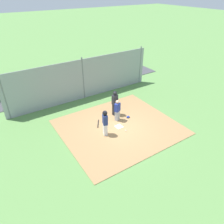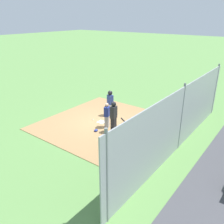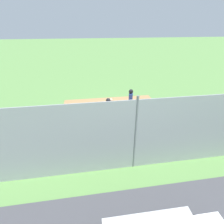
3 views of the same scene
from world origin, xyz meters
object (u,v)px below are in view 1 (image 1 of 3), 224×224
object	(u,v)px
runner	(105,121)
baseball	(126,130)
umpire	(115,103)
parked_car_white	(70,75)
home_plate	(119,127)
catcher_mask	(128,117)
catcher	(117,110)
baseball_bat	(98,124)

from	to	relation	value
runner	baseball	distance (m)	1.64
umpire	parked_car_white	xyz separation A→B (m)	(0.15, -7.33, -0.39)
home_plate	runner	world-z (taller)	runner
home_plate	catcher_mask	xyz separation A→B (m)	(-1.14, -0.54, 0.05)
catcher	parked_car_white	size ratio (longest dim) A/B	0.36
runner	parked_car_white	bearing A→B (deg)	96.68
runner	parked_car_white	size ratio (longest dim) A/B	0.40
catcher_mask	baseball	world-z (taller)	catcher_mask
catcher	umpire	distance (m)	0.75
home_plate	baseball	bearing A→B (deg)	99.95
baseball_bat	catcher_mask	size ratio (longest dim) A/B	3.56
umpire	catcher_mask	distance (m)	1.35
catcher	catcher_mask	distance (m)	1.09
parked_car_white	baseball_bat	bearing A→B (deg)	80.25
runner	catcher_mask	size ratio (longest dim) A/B	7.09
home_plate	umpire	world-z (taller)	umpire
umpire	home_plate	bearing A→B (deg)	-28.96
catcher	baseball	bearing A→B (deg)	-31.45
umpire	catcher_mask	xyz separation A→B (m)	(-0.54, 0.84, -0.91)
catcher	baseball_bat	bearing A→B (deg)	-124.07
catcher_mask	parked_car_white	bearing A→B (deg)	-85.12
home_plate	baseball_bat	bearing A→B (deg)	-45.52
catcher	catcher_mask	bearing A→B (deg)	56.51
runner	catcher_mask	distance (m)	2.61
catcher	parked_car_white	world-z (taller)	catcher
catcher_mask	umpire	bearing A→B (deg)	-57.21
runner	umpire	bearing A→B (deg)	59.14
runner	baseball_bat	size ratio (longest dim) A/B	1.99
home_plate	parked_car_white	world-z (taller)	parked_car_white
parked_car_white	runner	bearing A→B (deg)	80.49
home_plate	catcher_mask	bearing A→B (deg)	-154.50
home_plate	baseball	xyz separation A→B (m)	(-0.11, 0.62, 0.03)
baseball_bat	catcher_mask	bearing A→B (deg)	110.33
home_plate	baseball	distance (m)	0.63
home_plate	baseball	world-z (taller)	baseball
baseball_bat	runner	bearing A→B (deg)	23.85
baseball	parked_car_white	xyz separation A→B (m)	(-0.33, -9.34, 0.55)
catcher_mask	parked_car_white	world-z (taller)	parked_car_white
runner	baseball	bearing A→B (deg)	-0.60
home_plate	baseball_bat	xyz separation A→B (m)	(0.99, -1.01, 0.02)
umpire	catcher_mask	bearing A→B (deg)	27.09
umpire	runner	distance (m)	2.39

